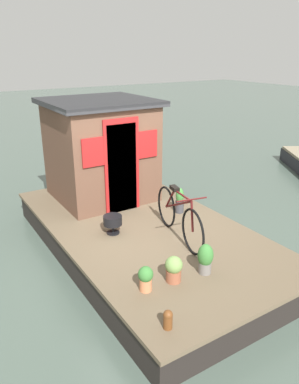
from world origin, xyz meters
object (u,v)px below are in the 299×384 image
at_px(bicycle, 179,216).
at_px(potted_plant_geranium, 146,278).
at_px(potted_plant_sage, 205,258).
at_px(charcoal_grill, 113,221).
at_px(houseboat_cabin, 101,150).
at_px(potted_plant_succulent, 174,269).
at_px(mooring_bollard, 168,319).
at_px(potted_plant_rosemary, 180,201).

distance_m(bicycle, potted_plant_geranium, 1.55).
height_order(potted_plant_sage, charcoal_grill, potted_plant_sage).
distance_m(houseboat_cabin, potted_plant_succulent, 3.51).
bearing_deg(potted_plant_succulent, potted_plant_sage, -98.15).
xyz_separation_m(potted_plant_succulent, mooring_bollard, (-0.71, 0.59, -0.07)).
bearing_deg(charcoal_grill, potted_plant_rosemary, -85.98).
bearing_deg(potted_plant_rosemary, mooring_bollard, 141.16).
relative_size(potted_plant_succulent, potted_plant_geranium, 1.07).
height_order(houseboat_cabin, potted_plant_succulent, houseboat_cabin).
relative_size(potted_plant_succulent, mooring_bollard, 1.56).
xyz_separation_m(potted_plant_sage, potted_plant_geranium, (0.10, 0.92, -0.05)).
bearing_deg(potted_plant_rosemary, potted_plant_succulent, 141.48).
xyz_separation_m(potted_plant_rosemary, charcoal_grill, (-0.10, 1.49, -0.01)).
relative_size(houseboat_cabin, potted_plant_succulent, 5.51).
xyz_separation_m(houseboat_cabin, charcoal_grill, (-1.66, 0.61, -0.80)).
distance_m(houseboat_cabin, bicycle, 2.49).
relative_size(houseboat_cabin, bicycle, 1.19).
bearing_deg(potted_plant_rosemary, potted_plant_geranium, 133.65).
xyz_separation_m(bicycle, mooring_bollard, (-1.68, 1.38, -0.27)).
bearing_deg(potted_plant_sage, potted_plant_succulent, 81.85).
bearing_deg(charcoal_grill, potted_plant_sage, -163.05).
height_order(houseboat_cabin, mooring_bollard, houseboat_cabin).
relative_size(bicycle, mooring_bollard, 7.24).
xyz_separation_m(bicycle, potted_plant_sage, (-1.04, 0.30, -0.17)).
distance_m(potted_plant_succulent, potted_plant_geranium, 0.43).
bearing_deg(potted_plant_rosemary, potted_plant_sage, 153.21).
distance_m(houseboat_cabin, potted_plant_rosemary, 1.95).
relative_size(potted_plant_geranium, mooring_bollard, 1.46).
bearing_deg(potted_plant_geranium, houseboat_cabin, -16.43).
distance_m(bicycle, potted_plant_sage, 1.09).
height_order(potted_plant_sage, potted_plant_geranium, potted_plant_sage).
bearing_deg(bicycle, potted_plant_succulent, 140.84).
height_order(potted_plant_succulent, charcoal_grill, potted_plant_succulent).
bearing_deg(houseboat_cabin, charcoal_grill, 159.97).
bearing_deg(potted_plant_sage, potted_plant_geranium, 83.98).
height_order(potted_plant_succulent, mooring_bollard, potted_plant_succulent).
height_order(potted_plant_rosemary, charcoal_grill, potted_plant_rosemary).
bearing_deg(potted_plant_succulent, mooring_bollard, 140.36).
relative_size(potted_plant_rosemary, charcoal_grill, 1.54).
bearing_deg(potted_plant_succulent, charcoal_grill, 1.68).
distance_m(houseboat_cabin, charcoal_grill, 1.94).
bearing_deg(mooring_bollard, potted_plant_geranium, -12.49).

